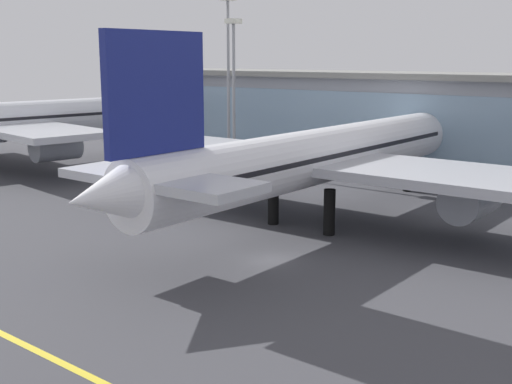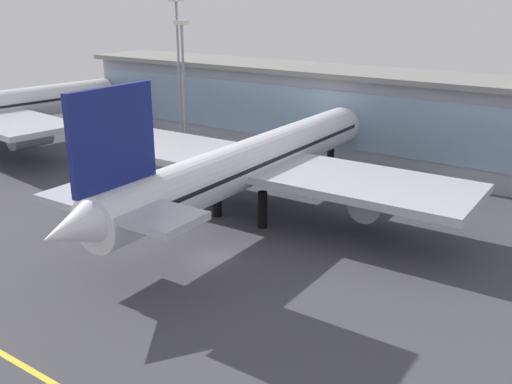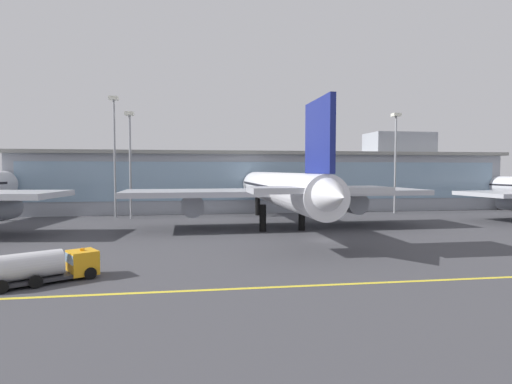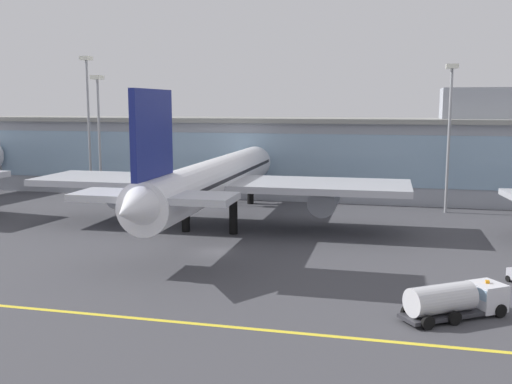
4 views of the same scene
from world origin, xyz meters
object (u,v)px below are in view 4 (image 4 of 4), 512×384
apron_light_mast_east (88,107)px  apron_light_mast_centre (450,116)px  airliner_near_right (217,179)px  apron_light_mast_west (99,118)px  service_truck_far (457,299)px

apron_light_mast_east → apron_light_mast_centre: bearing=-1.1°
airliner_near_right → apron_light_mast_west: size_ratio=2.79×
apron_light_mast_west → apron_light_mast_centre: bearing=1.6°
service_truck_far → apron_light_mast_west: apron_light_mast_west is taller
airliner_near_right → apron_light_mast_centre: apron_light_mast_centre is taller
apron_light_mast_west → apron_light_mast_east: apron_light_mast_east is taller
apron_light_mast_west → apron_light_mast_east: size_ratio=0.86×
apron_light_mast_west → apron_light_mast_centre: size_ratio=0.95×
airliner_near_right → service_truck_far: (29.21, -28.99, -5.18)m
airliner_near_right → apron_light_mast_west: (-27.16, 17.85, 7.77)m
apron_light_mast_centre → service_truck_far: bearing=-92.7°
apron_light_mast_west → service_truck_far: bearing=-39.7°
apron_light_mast_centre → apron_light_mast_east: bearing=178.9°
apron_light_mast_west → apron_light_mast_centre: apron_light_mast_centre is taller
airliner_near_right → apron_light_mast_west: bearing=55.5°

